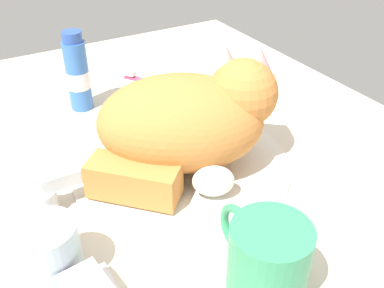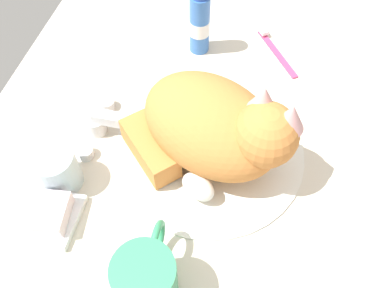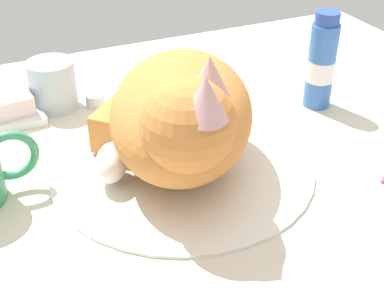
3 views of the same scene
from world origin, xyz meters
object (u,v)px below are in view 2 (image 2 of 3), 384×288
(coffee_mug, at_px, (146,278))
(toothbrush, at_px, (275,49))
(faucet, at_px, (102,124))
(cat, at_px, (217,128))
(soap_bar, at_px, (53,213))
(rinse_cup, at_px, (57,170))
(toothpaste_bottle, at_px, (200,22))

(coffee_mug, height_order, toothbrush, coffee_mug)
(faucet, relative_size, toothbrush, 1.06)
(coffee_mug, bearing_deg, cat, -11.33)
(cat, distance_m, soap_bar, 0.28)
(soap_bar, bearing_deg, cat, -51.60)
(cat, bearing_deg, toothbrush, -14.54)
(rinse_cup, bearing_deg, coffee_mug, -125.60)
(coffee_mug, xyz_separation_m, toothpaste_bottle, (0.49, 0.03, 0.02))
(rinse_cup, bearing_deg, toothpaste_bottle, -22.94)
(faucet, xyz_separation_m, toothbrush, (0.27, -0.27, -0.02))
(soap_bar, bearing_deg, coffee_mug, -112.02)
(cat, bearing_deg, toothpaste_bottle, 17.77)
(toothpaste_bottle, bearing_deg, toothbrush, -80.28)
(toothbrush, bearing_deg, faucet, 135.02)
(rinse_cup, distance_m, toothbrush, 0.49)
(cat, bearing_deg, soap_bar, 128.40)
(coffee_mug, xyz_separation_m, toothbrush, (0.52, -0.12, -0.04))
(faucet, height_order, cat, cat)
(toothpaste_bottle, bearing_deg, soap_bar, 162.80)
(coffee_mug, bearing_deg, toothbrush, -13.09)
(coffee_mug, distance_m, toothbrush, 0.53)
(coffee_mug, xyz_separation_m, rinse_cup, (0.13, 0.19, -0.01))
(toothpaste_bottle, bearing_deg, coffee_mug, -175.98)
(cat, bearing_deg, rinse_cup, 113.77)
(rinse_cup, height_order, soap_bar, rinse_cup)
(faucet, bearing_deg, cat, -92.16)
(cat, height_order, rinse_cup, cat)
(rinse_cup, relative_size, toothbrush, 0.56)
(toothbrush, bearing_deg, cat, 165.46)
(faucet, relative_size, coffee_mug, 1.09)
(soap_bar, bearing_deg, faucet, -3.95)
(faucet, distance_m, toothbrush, 0.39)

